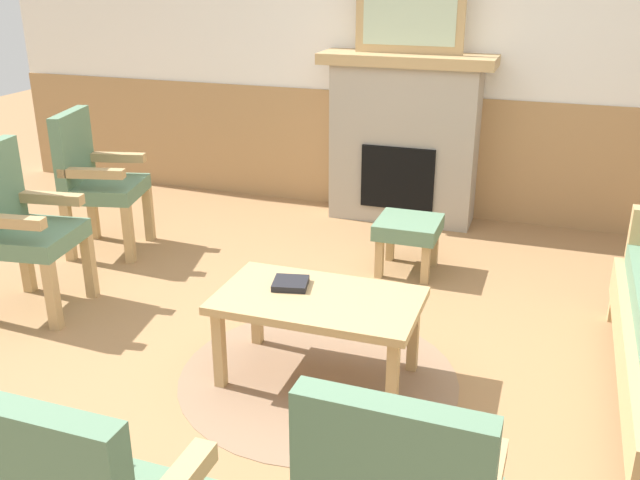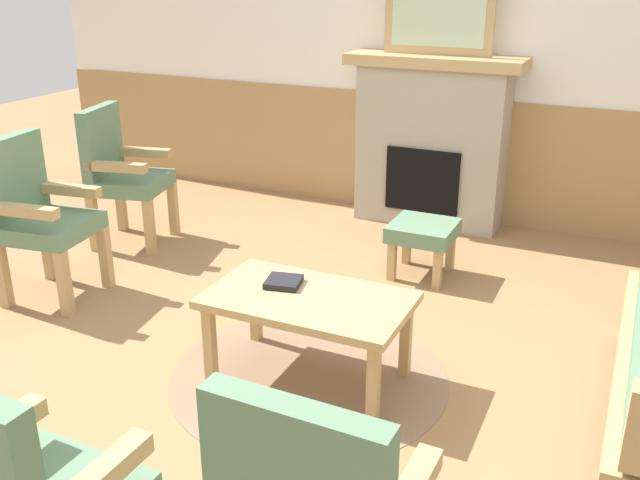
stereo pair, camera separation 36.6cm
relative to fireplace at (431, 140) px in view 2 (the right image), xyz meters
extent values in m
plane|color=#997047|center=(0.00, -2.35, -0.65)|extent=(14.00, 14.00, 0.00)
cube|color=white|center=(0.00, 0.25, 0.70)|extent=(7.20, 0.12, 2.70)
cube|color=#A87F51|center=(0.00, 0.18, -0.18)|extent=(7.20, 0.02, 0.95)
cube|color=#A39989|center=(0.00, 0.00, -0.05)|extent=(1.10, 0.36, 1.20)
cube|color=black|center=(0.00, -0.19, -0.27)|extent=(0.56, 0.02, 0.48)
cube|color=tan|center=(0.00, 0.00, 0.59)|extent=(1.30, 0.44, 0.08)
cube|color=tan|center=(0.00, 0.00, 0.91)|extent=(0.80, 0.03, 0.56)
cube|color=#B2C6A8|center=(0.00, -0.02, 0.91)|extent=(0.68, 0.01, 0.44)
cube|color=tan|center=(1.55, -1.31, -0.57)|extent=(0.08, 0.08, 0.16)
cube|color=tan|center=(-0.28, -2.65, -0.45)|extent=(0.05, 0.05, 0.40)
cube|color=tan|center=(0.56, -2.65, -0.45)|extent=(0.05, 0.05, 0.40)
cube|color=tan|center=(-0.28, -2.21, -0.45)|extent=(0.05, 0.05, 0.40)
cube|color=tan|center=(0.56, -2.21, -0.45)|extent=(0.05, 0.05, 0.40)
cube|color=tan|center=(0.14, -2.43, -0.23)|extent=(0.96, 0.56, 0.04)
cylinder|color=#896B51|center=(0.14, -2.43, -0.65)|extent=(1.37, 1.37, 0.01)
cube|color=black|center=(-0.03, -2.36, -0.20)|extent=(0.20, 0.19, 0.03)
cube|color=tan|center=(0.12, -1.17, -0.52)|extent=(0.05, 0.05, 0.26)
cube|color=tan|center=(0.42, -1.17, -0.52)|extent=(0.05, 0.05, 0.26)
cube|color=tan|center=(0.12, -0.87, -0.52)|extent=(0.05, 0.05, 0.26)
cube|color=tan|center=(0.42, -0.87, -0.52)|extent=(0.05, 0.05, 0.26)
cube|color=#5B7F60|center=(0.27, -1.02, -0.34)|extent=(0.40, 0.40, 0.10)
cube|color=tan|center=(-1.64, -1.07, -0.45)|extent=(0.07, 0.07, 0.40)
cube|color=tan|center=(-1.54, -1.48, -0.45)|extent=(0.07, 0.07, 0.40)
cube|color=tan|center=(-2.05, -1.16, -0.45)|extent=(0.07, 0.07, 0.40)
cube|color=tan|center=(-1.95, -1.57, -0.45)|extent=(0.07, 0.07, 0.40)
cube|color=#5B7F60|center=(-1.79, -1.32, -0.20)|extent=(0.58, 0.58, 0.10)
cube|color=#5B7F60|center=(-1.99, -1.37, 0.09)|extent=(0.19, 0.49, 0.48)
cube|color=tan|center=(-1.84, -1.12, -0.03)|extent=(0.44, 0.17, 0.06)
cube|color=tan|center=(-1.74, -1.52, -0.03)|extent=(0.44, 0.17, 0.06)
cube|color=tan|center=(-1.46, -2.01, -0.45)|extent=(0.07, 0.07, 0.40)
cube|color=tan|center=(-1.40, -2.43, -0.45)|extent=(0.07, 0.07, 0.40)
cube|color=tan|center=(-1.88, -2.07, -0.45)|extent=(0.07, 0.07, 0.40)
cube|color=tan|center=(-1.82, -2.49, -0.45)|extent=(0.07, 0.07, 0.40)
cube|color=#5B7F60|center=(-1.64, -2.25, -0.20)|extent=(0.54, 0.54, 0.10)
cube|color=#5B7F60|center=(-1.84, -2.28, 0.09)|extent=(0.15, 0.49, 0.48)
cube|color=tan|center=(-1.67, -2.05, -0.03)|extent=(0.45, 0.13, 0.06)
cube|color=tan|center=(-1.61, -2.45, -0.03)|extent=(0.45, 0.13, 0.06)
cube|color=tan|center=(0.64, -3.73, -0.03)|extent=(0.08, 0.44, 0.06)
camera|label=1|loc=(1.12, -5.27, 1.26)|focal=39.85mm
camera|label=2|loc=(1.46, -5.13, 1.26)|focal=39.85mm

